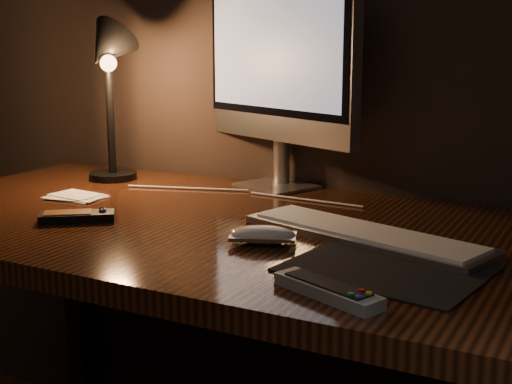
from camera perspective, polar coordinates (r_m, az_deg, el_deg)
The scene contains 10 objects.
desk at distance 1.43m, azimuth 1.61°, elevation -7.09°, with size 1.60×0.75×0.75m.
monitor at distance 1.64m, azimuth 1.63°, elevation 10.79°, with size 0.47×0.21×0.51m.
keyboard at distance 1.27m, azimuth 8.72°, elevation -3.35°, with size 0.46×0.13×0.02m, color silver.
mousepad at distance 1.11m, azimuth 10.46°, elevation -6.04°, with size 0.29×0.23×0.00m, color black.
mouse at distance 1.22m, azimuth 0.56°, elevation -3.64°, with size 0.11×0.06×0.02m, color white.
media_remote at distance 1.41m, azimuth -14.13°, elevation -1.90°, with size 0.14×0.13×0.03m.
tv_remote at distance 0.98m, azimuth 5.74°, elevation -7.80°, with size 0.18×0.10×0.02m.
papers at distance 1.62m, azimuth -14.25°, elevation -0.34°, with size 0.13×0.08×0.01m, color white.
desk_lamp at distance 1.74m, azimuth -11.78°, elevation 9.39°, with size 0.18×0.20×0.40m.
cable at distance 1.59m, azimuth -1.14°, elevation -0.22°, with size 0.00×0.00×0.56m, color white.
Camera 1 is at (0.59, 0.71, 1.10)m, focal length 50.00 mm.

